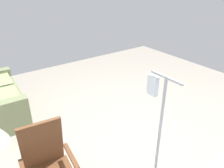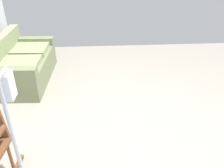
% 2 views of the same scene
% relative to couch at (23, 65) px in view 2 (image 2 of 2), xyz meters
% --- Properties ---
extents(ground_plane, '(6.86, 6.86, 0.00)m').
position_rel_couch_xyz_m(ground_plane, '(-1.74, -1.86, -0.31)').
color(ground_plane, gray).
extents(couch, '(1.63, 0.91, 0.85)m').
position_rel_couch_xyz_m(couch, '(0.00, 0.00, 0.00)').
color(couch, '#737D57').
rests_on(couch, ground).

